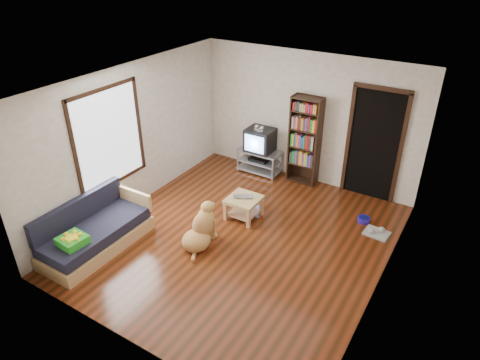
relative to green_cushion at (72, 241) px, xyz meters
The scene contains 18 objects.
ground 2.61m from the green_cushion, 47.06° to the left, with size 5.00×5.00×0.00m, color #602510.
ceiling 3.33m from the green_cushion, 47.06° to the left, with size 5.00×5.00×0.00m, color white.
wall_back 4.79m from the green_cushion, 68.22° to the left, with size 4.50×4.50×0.00m, color silver.
wall_front 2.03m from the green_cushion, 19.50° to the right, with size 4.50×4.50×0.00m, color silver.
wall_left 2.11m from the green_cushion, 104.89° to the left, with size 5.00×5.00×0.00m, color silver.
wall_right 4.50m from the green_cushion, 25.18° to the left, with size 5.00×5.00×0.00m, color silver.
green_cushion is the anchor object (origin of this frame).
laptop 2.83m from the green_cushion, 58.84° to the left, with size 0.34×0.22×0.03m, color #B4B5B8.
dog_bowl 4.82m from the green_cushion, 45.83° to the left, with size 0.22×0.22×0.08m, color #271697.
grey_rag 4.87m from the green_cushion, 41.22° to the left, with size 0.40×0.32×0.03m, color #959595.
window 1.78m from the green_cushion, 109.32° to the left, with size 0.03×1.46×1.70m.
doorway 5.39m from the green_cushion, 54.59° to the left, with size 1.03×0.05×2.19m.
tv_stand 4.22m from the green_cushion, 78.37° to the left, with size 0.90×0.45×0.50m.
crt_tv 4.25m from the green_cushion, 78.43° to the left, with size 0.55×0.52×0.58m.
bookshelf 4.62m from the green_cushion, 66.92° to the left, with size 0.60×0.30×1.80m.
sofa 0.56m from the green_cushion, 103.93° to the left, with size 0.80×1.80×0.80m.
coffee_table 2.87m from the green_cushion, 59.15° to the left, with size 0.55×0.55×0.40m.
dog 1.93m from the green_cushion, 48.39° to the left, with size 0.47×0.88×0.73m.
Camera 1 is at (2.99, -4.90, 4.31)m, focal length 32.00 mm.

